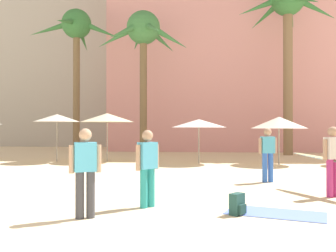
# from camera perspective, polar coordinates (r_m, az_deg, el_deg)

# --- Properties ---
(hotel_pink) EXTENTS (24.40, 9.80, 19.67)m
(hotel_pink) POSITION_cam_1_polar(r_m,az_deg,el_deg) (32.98, 14.59, 13.94)
(hotel_pink) COLOR pink
(hotel_pink) RESTS_ON ground
(hotel_tower_gray) EXTENTS (13.35, 8.95, 26.29)m
(hotel_tower_gray) POSITION_cam_1_polar(r_m,az_deg,el_deg) (41.39, -13.53, 15.70)
(hotel_tower_gray) COLOR #BCB7AD
(hotel_tower_gray) RESTS_ON ground
(palm_tree_far_left) EXTENTS (6.25, 6.02, 10.96)m
(palm_tree_far_left) POSITION_cam_1_polar(r_m,az_deg,el_deg) (25.62, 17.87, 15.68)
(palm_tree_far_left) COLOR #896B4C
(palm_tree_far_left) RESTS_ON ground
(palm_tree_left) EXTENTS (6.36, 6.35, 9.85)m
(palm_tree_left) POSITION_cam_1_polar(r_m,az_deg,el_deg) (26.79, -13.94, 13.46)
(palm_tree_left) COLOR brown
(palm_tree_left) RESTS_ON ground
(palm_tree_center) EXTENTS (5.94, 5.91, 9.23)m
(palm_tree_center) POSITION_cam_1_polar(r_m,az_deg,el_deg) (24.44, -3.79, 13.53)
(palm_tree_center) COLOR brown
(palm_tree_center) RESTS_ON ground
(cafe_umbrella_0) EXTENTS (2.66, 2.66, 2.13)m
(cafe_umbrella_0) POSITION_cam_1_polar(r_m,az_deg,el_deg) (17.89, 4.77, 0.41)
(cafe_umbrella_0) COLOR gray
(cafe_umbrella_0) RESTS_ON ground
(cafe_umbrella_1) EXTENTS (2.32, 2.32, 2.40)m
(cafe_umbrella_1) POSITION_cam_1_polar(r_m,az_deg,el_deg) (19.47, -16.72, 1.17)
(cafe_umbrella_1) COLOR gray
(cafe_umbrella_1) RESTS_ON ground
(cafe_umbrella_2) EXTENTS (2.59, 2.59, 2.23)m
(cafe_umbrella_2) POSITION_cam_1_polar(r_m,az_deg,el_deg) (18.05, 16.70, 0.50)
(cafe_umbrella_2) COLOR gray
(cafe_umbrella_2) RESTS_ON ground
(cafe_umbrella_5) EXTENTS (2.75, 2.75, 2.46)m
(cafe_umbrella_5) POSITION_cam_1_polar(r_m,az_deg,el_deg) (19.13, -9.33, 1.27)
(cafe_umbrella_5) COLOR gray
(cafe_umbrella_5) RESTS_ON ground
(beach_towel) EXTENTS (2.09, 1.50, 0.01)m
(beach_towel) POSITION_cam_1_polar(r_m,az_deg,el_deg) (7.81, 16.20, -12.76)
(beach_towel) COLOR #6684E0
(beach_towel) RESTS_ON ground
(backpack) EXTENTS (0.35, 0.35, 0.42)m
(backpack) POSITION_cam_1_polar(r_m,az_deg,el_deg) (7.50, 10.64, -11.79)
(backpack) COLOR #244C48
(backpack) RESTS_ON ground
(person_far_right) EXTENTS (1.41, 2.68, 1.73)m
(person_far_right) POSITION_cam_1_polar(r_m,az_deg,el_deg) (10.10, 23.82, -4.63)
(person_far_right) COLOR #B7337F
(person_far_right) RESTS_ON ground
(person_mid_left) EXTENTS (0.48, 0.51, 1.65)m
(person_mid_left) POSITION_cam_1_polar(r_m,az_deg,el_deg) (7.97, -3.18, -6.01)
(person_mid_left) COLOR teal
(person_mid_left) RESTS_ON ground
(person_mid_right) EXTENTS (0.59, 0.36, 1.69)m
(person_mid_right) POSITION_cam_1_polar(r_m,az_deg,el_deg) (7.16, -12.61, -6.47)
(person_mid_right) COLOR #3D3D42
(person_mid_right) RESTS_ON ground
(person_far_left) EXTENTS (0.60, 0.33, 1.69)m
(person_far_left) POSITION_cam_1_polar(r_m,az_deg,el_deg) (12.05, 15.09, -3.97)
(person_far_left) COLOR blue
(person_far_left) RESTS_ON ground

